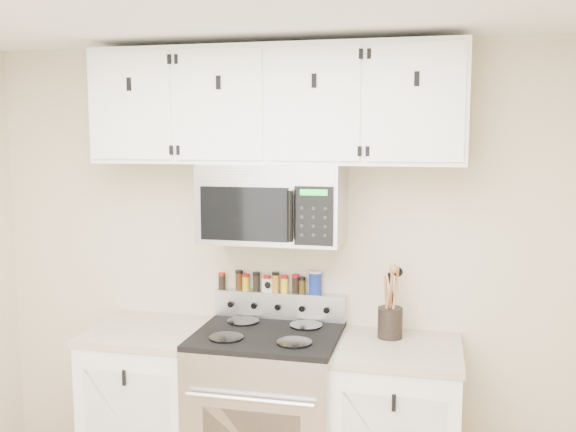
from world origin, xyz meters
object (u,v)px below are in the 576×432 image
(range, at_px, (268,415))
(utensil_crock, at_px, (390,320))
(microwave, at_px, (273,203))
(salt_canister, at_px, (315,283))

(range, relative_size, utensil_crock, 2.87)
(microwave, height_order, utensil_crock, microwave)
(microwave, relative_size, salt_canister, 5.78)
(range, xyz_separation_m, salt_canister, (0.20, 0.28, 0.68))
(salt_canister, bearing_deg, range, -125.98)
(utensil_crock, relative_size, salt_canister, 2.91)
(utensil_crock, bearing_deg, range, -167.20)
(microwave, height_order, salt_canister, microwave)
(range, bearing_deg, utensil_crock, 12.80)
(range, height_order, utensil_crock, utensil_crock)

